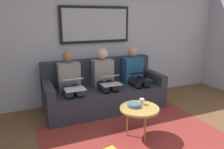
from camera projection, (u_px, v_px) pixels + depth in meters
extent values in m
cube|color=#B7BCC6|center=(94.00, 37.00, 4.29)|extent=(6.00, 0.12, 2.60)
cube|color=maroon|center=(135.00, 139.00, 3.07)|extent=(2.60, 1.80, 0.01)
cube|color=#2D333D|center=(105.00, 97.00, 4.08)|extent=(2.20, 0.90, 0.42)
cube|color=#2D333D|center=(98.00, 71.00, 4.28)|extent=(2.20, 0.20, 0.48)
cube|color=#2D333D|center=(151.00, 76.00, 4.40)|extent=(0.14, 0.90, 0.20)
cube|color=#2D333D|center=(48.00, 89.00, 3.61)|extent=(0.14, 0.90, 0.20)
cube|color=black|center=(95.00, 25.00, 4.14)|extent=(1.39, 0.04, 0.69)
cube|color=#B2B7BC|center=(96.00, 25.00, 4.12)|extent=(1.29, 0.01, 0.59)
cylinder|color=tan|center=(139.00, 109.00, 3.03)|extent=(0.56, 0.56, 0.03)
torus|color=tan|center=(140.00, 108.00, 3.03)|extent=(0.56, 0.56, 0.02)
cylinder|color=#B28E42|center=(145.00, 128.00, 2.94)|extent=(0.02, 0.02, 0.42)
cylinder|color=#B28E42|center=(145.00, 119.00, 3.22)|extent=(0.02, 0.02, 0.42)
cylinder|color=#B28E42|center=(127.00, 122.00, 3.11)|extent=(0.02, 0.02, 0.42)
cylinder|color=silver|center=(142.00, 102.00, 3.14)|extent=(0.07, 0.07, 0.09)
cylinder|color=slate|center=(134.00, 105.00, 3.07)|extent=(0.19, 0.19, 0.05)
cube|color=#235B84|center=(132.00, 70.00, 4.30)|extent=(0.38, 0.22, 0.50)
sphere|color=tan|center=(133.00, 51.00, 4.20)|extent=(0.20, 0.20, 0.20)
cylinder|color=#232328|center=(141.00, 81.00, 4.19)|extent=(0.14, 0.42, 0.14)
cylinder|color=#232328|center=(133.00, 82.00, 4.12)|extent=(0.14, 0.42, 0.14)
cylinder|color=#232328|center=(147.00, 98.00, 4.08)|extent=(0.11, 0.11, 0.42)
cylinder|color=#232328|center=(138.00, 99.00, 4.01)|extent=(0.11, 0.11, 0.42)
cube|color=black|center=(143.00, 80.00, 3.95)|extent=(0.31, 0.21, 0.01)
cube|color=black|center=(139.00, 73.00, 4.05)|extent=(0.31, 0.20, 0.09)
cube|color=#A5C6EA|center=(140.00, 73.00, 4.05)|extent=(0.28, 0.17, 0.07)
cube|color=gray|center=(103.00, 73.00, 4.05)|extent=(0.38, 0.22, 0.50)
sphere|color=beige|center=(102.00, 54.00, 3.96)|extent=(0.20, 0.20, 0.20)
cylinder|color=#232328|center=(111.00, 85.00, 3.95)|extent=(0.14, 0.42, 0.14)
cylinder|color=#232328|center=(102.00, 86.00, 3.88)|extent=(0.14, 0.42, 0.14)
cylinder|color=#232328|center=(116.00, 103.00, 3.83)|extent=(0.11, 0.11, 0.42)
cylinder|color=#232328|center=(107.00, 104.00, 3.76)|extent=(0.11, 0.11, 0.42)
cube|color=silver|center=(111.00, 84.00, 3.71)|extent=(0.35, 0.21, 0.01)
cube|color=silver|center=(108.00, 76.00, 3.80)|extent=(0.35, 0.21, 0.08)
cube|color=#A5C6EA|center=(108.00, 76.00, 3.80)|extent=(0.31, 0.18, 0.06)
cube|color=gray|center=(69.00, 77.00, 3.81)|extent=(0.38, 0.22, 0.50)
sphere|color=#997051|center=(68.00, 56.00, 3.71)|extent=(0.20, 0.20, 0.20)
cylinder|color=#384256|center=(77.00, 89.00, 3.70)|extent=(0.14, 0.42, 0.14)
cylinder|color=#384256|center=(67.00, 90.00, 3.63)|extent=(0.14, 0.42, 0.14)
cylinder|color=#384256|center=(81.00, 109.00, 3.59)|extent=(0.11, 0.11, 0.42)
cylinder|color=#384256|center=(70.00, 110.00, 3.52)|extent=(0.11, 0.11, 0.42)
cube|color=white|center=(75.00, 89.00, 3.46)|extent=(0.33, 0.23, 0.01)
cube|color=white|center=(72.00, 80.00, 3.57)|extent=(0.33, 0.23, 0.09)
cube|color=#A5C6EA|center=(72.00, 79.00, 3.57)|extent=(0.30, 0.20, 0.07)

